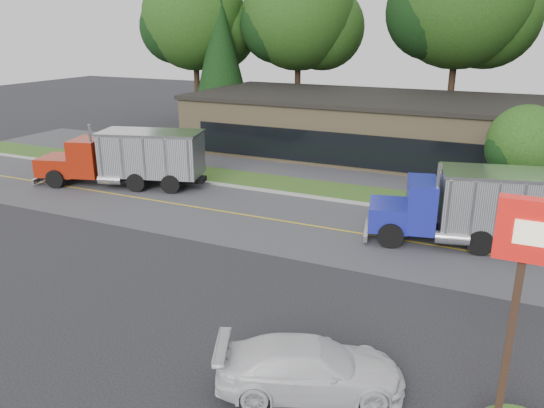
# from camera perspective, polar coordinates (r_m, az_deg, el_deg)

# --- Properties ---
(ground) EXTENTS (140.00, 140.00, 0.00)m
(ground) POSITION_cam_1_polar(r_m,az_deg,el_deg) (18.94, -8.98, -10.62)
(ground) COLOR #333338
(ground) RESTS_ON ground
(road) EXTENTS (60.00, 8.00, 0.02)m
(road) POSITION_cam_1_polar(r_m,az_deg,el_deg) (26.16, 1.98, -2.01)
(road) COLOR #58585E
(road) RESTS_ON ground
(center_line) EXTENTS (60.00, 0.12, 0.01)m
(center_line) POSITION_cam_1_polar(r_m,az_deg,el_deg) (26.16, 1.98, -2.01)
(center_line) COLOR gold
(center_line) RESTS_ON ground
(curb) EXTENTS (60.00, 0.30, 0.12)m
(curb) POSITION_cam_1_polar(r_m,az_deg,el_deg) (29.86, 5.16, 0.55)
(curb) COLOR #9E9E99
(curb) RESTS_ON ground
(grass_verge) EXTENTS (60.00, 3.40, 0.03)m
(grass_verge) POSITION_cam_1_polar(r_m,az_deg,el_deg) (31.48, 6.29, 1.46)
(grass_verge) COLOR #2D501B
(grass_verge) RESTS_ON ground
(far_parking) EXTENTS (60.00, 7.00, 0.02)m
(far_parking) POSITION_cam_1_polar(r_m,az_deg,el_deg) (36.08, 8.89, 3.54)
(far_parking) COLOR #58585E
(far_parking) RESTS_ON ground
(strip_mall) EXTENTS (32.00, 12.00, 4.00)m
(strip_mall) POSITION_cam_1_polar(r_m,az_deg,el_deg) (40.92, 14.16, 7.83)
(strip_mall) COLOR #8C7756
(strip_mall) RESTS_ON ground
(bilo_sign) EXTENTS (2.20, 1.90, 5.95)m
(bilo_sign) POSITION_cam_1_polar(r_m,az_deg,el_deg) (13.19, 25.98, -16.25)
(bilo_sign) COLOR #6B6054
(bilo_sign) RESTS_ON ground
(tree_far_a) EXTENTS (10.56, 9.94, 15.07)m
(tree_far_a) POSITION_cam_1_polar(r_m,az_deg,el_deg) (54.34, -8.13, 18.76)
(tree_far_a) COLOR #382619
(tree_far_a) RESTS_ON ground
(tree_far_b) EXTENTS (10.88, 10.24, 15.52)m
(tree_far_b) POSITION_cam_1_polar(r_m,az_deg,el_deg) (51.50, 3.11, 19.26)
(tree_far_b) COLOR #382619
(tree_far_b) RESTS_ON ground
(tree_far_c) EXTENTS (11.99, 11.28, 17.10)m
(tree_far_c) POSITION_cam_1_polar(r_m,az_deg,el_deg) (48.06, 19.80, 19.54)
(tree_far_c) COLOR #382619
(tree_far_c) RESTS_ON ground
(evergreen_left) EXTENTS (5.56, 5.56, 12.64)m
(evergreen_left) POSITION_cam_1_polar(r_m,az_deg,el_deg) (50.56, -5.54, 15.86)
(evergreen_left) COLOR #382619
(evergreen_left) RESTS_ON ground
(tree_verge) EXTENTS (3.94, 3.71, 5.62)m
(tree_verge) POSITION_cam_1_polar(r_m,az_deg,el_deg) (29.16, 25.69, 5.62)
(tree_verge) COLOR #382619
(tree_verge) RESTS_ON ground
(dump_truck_red) EXTENTS (10.33, 5.20, 3.36)m
(dump_truck_red) POSITION_cam_1_polar(r_m,az_deg,el_deg) (32.88, -15.04, 4.94)
(dump_truck_red) COLOR black
(dump_truck_red) RESTS_ON ground
(dump_truck_blue) EXTENTS (7.69, 4.11, 3.36)m
(dump_truck_blue) POSITION_cam_1_polar(r_m,az_deg,el_deg) (24.51, 20.14, -0.12)
(dump_truck_blue) COLOR black
(dump_truck_blue) RESTS_ON ground
(rally_car) EXTENTS (5.31, 3.79, 1.43)m
(rally_car) POSITION_cam_1_polar(r_m,az_deg,el_deg) (14.48, 4.10, -17.12)
(rally_car) COLOR silver
(rally_car) RESTS_ON ground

